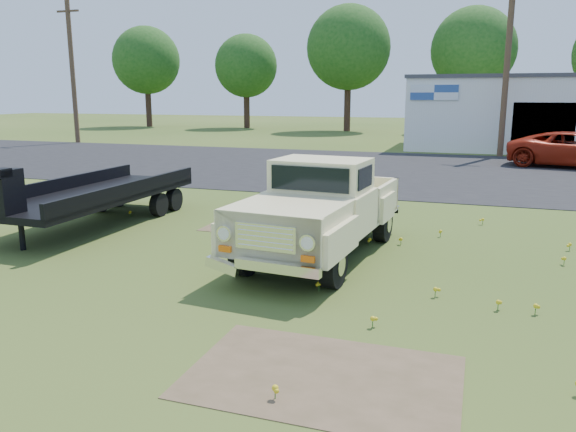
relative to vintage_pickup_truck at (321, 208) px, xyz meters
name	(u,v)px	position (x,y,z in m)	size (l,w,h in m)	color
ground	(284,280)	(-0.19, -1.61, -0.96)	(140.00, 140.00, 0.00)	#334C18
asphalt_lot	(402,170)	(-0.19, 13.39, -0.96)	(90.00, 14.00, 0.02)	black
dirt_patch_a	(323,377)	(1.31, -4.61, -0.96)	(3.00, 2.00, 0.01)	brown
dirt_patch_b	(253,227)	(-2.19, 1.89, -0.96)	(2.20, 1.60, 0.01)	brown
commercial_building	(537,112)	(5.80, 25.39, 1.14)	(14.20, 8.20, 4.15)	white
utility_pole_west	(72,70)	(-22.19, 20.39, 3.64)	(1.60, 0.30, 9.00)	#4E3924
utility_pole_mid	(507,63)	(3.81, 20.39, 3.64)	(1.60, 0.30, 9.00)	#4E3924
treeline_a	(146,60)	(-28.19, 38.39, 5.34)	(6.40, 6.40, 9.52)	#372219
treeline_b	(246,66)	(-18.19, 39.39, 4.71)	(5.76, 5.76, 8.57)	#372219
treeline_c	(349,48)	(-8.19, 37.89, 5.98)	(7.04, 7.04, 10.47)	#372219
treeline_d	(473,50)	(1.81, 38.89, 5.66)	(6.72, 6.72, 10.00)	#372219
vintage_pickup_truck	(321,208)	(0.00, 0.00, 0.00)	(2.05, 5.28, 1.91)	beige
flatbed_trailer	(95,190)	(-5.86, 0.88, -0.10)	(2.10, 6.29, 1.71)	black
red_pickup	(575,150)	(6.69, 16.68, -0.20)	(2.50, 5.42, 1.51)	maroon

